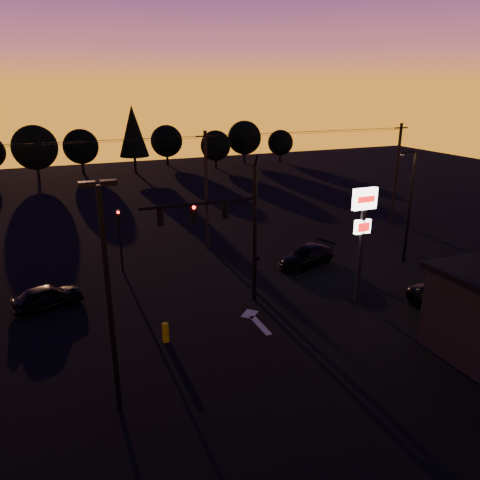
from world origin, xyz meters
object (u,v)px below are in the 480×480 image
object	(u,v)px
bollard	(165,332)
streetlight	(409,203)
secondary_signal	(120,232)
car_left	(47,296)
pylon_sign	(363,221)
traffic_signal_mast	(229,223)
car_right	(307,256)
suv_parked	(451,304)
parking_lot_light	(108,287)

from	to	relation	value
bollard	streetlight	bearing A→B (deg)	12.69
streetlight	bollard	world-z (taller)	streetlight
secondary_signal	car_left	xyz separation A→B (m)	(-4.84, -3.82, -2.19)
pylon_sign	car_left	size ratio (longest dim) A/B	1.73
traffic_signal_mast	secondary_signal	distance (m)	9.19
car_right	pylon_sign	bearing A→B (deg)	-21.76
bollard	suv_parked	bearing A→B (deg)	-12.32
car_left	pylon_sign	bearing A→B (deg)	-125.99
streetlight	car_right	world-z (taller)	streetlight
secondary_signal	bollard	bearing A→B (deg)	-87.41
secondary_signal	suv_parked	world-z (taller)	secondary_signal
car_left	car_right	xyz separation A→B (m)	(17.09, 0.06, 0.01)
parking_lot_light	car_right	size ratio (longest dim) A/B	1.95
parking_lot_light	car_right	distance (m)	18.80
suv_parked	parking_lot_light	bearing A→B (deg)	-178.89
parking_lot_light	car_right	xyz separation A→B (m)	(14.75, 10.72, -4.59)
parking_lot_light	car_left	xyz separation A→B (m)	(-2.34, 10.66, -4.60)
traffic_signal_mast	secondary_signal	size ratio (longest dim) A/B	1.97
traffic_signal_mast	secondary_signal	bearing A→B (deg)	123.19
bollard	suv_parked	world-z (taller)	suv_parked
suv_parked	pylon_sign	bearing A→B (deg)	134.89
car_left	bollard	bearing A→B (deg)	-155.89
streetlight	parking_lot_light	bearing A→B (deg)	-158.35
bollard	parking_lot_light	bearing A→B (deg)	-124.23
parking_lot_light	secondary_signal	bearing A→B (deg)	80.21
car_left	secondary_signal	bearing A→B (deg)	-67.59
parking_lot_light	bollard	size ratio (longest dim) A/B	9.14
secondary_signal	streetlight	size ratio (longest dim) A/B	0.54
streetlight	car_left	xyz separation A→B (m)	(-23.75, 2.16, -3.75)
bollard	car_left	size ratio (longest dim) A/B	0.25
pylon_sign	streetlight	size ratio (longest dim) A/B	0.85
streetlight	car_right	distance (m)	7.96
pylon_sign	streetlight	bearing A→B (deg)	30.08
streetlight	suv_parked	world-z (taller)	streetlight
streetlight	car_left	size ratio (longest dim) A/B	2.03
traffic_signal_mast	bollard	size ratio (longest dim) A/B	8.58
car_right	car_left	bearing A→B (deg)	-109.30
traffic_signal_mast	pylon_sign	distance (m)	7.52
secondary_signal	car_right	xyz separation A→B (m)	(12.25, -3.76, -2.18)
traffic_signal_mast	pylon_sign	xyz separation A→B (m)	(7.10, -2.49, -0.02)
secondary_signal	car_right	bearing A→B (deg)	-17.09
streetlight	car_left	distance (m)	24.14
bollard	car_right	bearing A→B (deg)	28.40
pylon_sign	streetlight	world-z (taller)	streetlight
streetlight	car_right	bearing A→B (deg)	161.56
streetlight	secondary_signal	bearing A→B (deg)	162.44
bollard	suv_parked	distance (m)	15.64
streetlight	pylon_sign	bearing A→B (deg)	-149.92
traffic_signal_mast	car_right	distance (m)	9.27
secondary_signal	parking_lot_light	size ratio (longest dim) A/B	0.48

